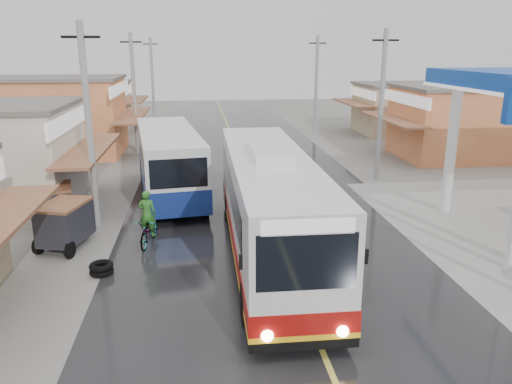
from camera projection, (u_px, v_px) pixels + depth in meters
ground at (315, 334)px, 12.69m from camera, size 120.00×120.00×0.00m
road at (251, 182)px, 27.01m from camera, size 12.00×90.00×0.02m
centre_line at (251, 182)px, 27.00m from camera, size 0.15×90.00×0.01m
shopfronts_left at (19, 176)px, 28.42m from camera, size 11.00×44.00×5.20m
utility_poles_left at (122, 182)px, 27.18m from camera, size 1.60×50.00×8.00m
utility_poles_right at (376, 179)px, 27.79m from camera, size 1.60×36.00×8.00m
coach_bus at (269, 205)px, 16.92m from camera, size 2.93×12.45×3.88m
second_bus at (169, 161)px, 24.17m from camera, size 3.88×9.97×3.22m
cyclist at (149, 227)px, 18.29m from camera, size 1.04×2.07×2.13m
tricycle_near at (65, 222)px, 17.94m from camera, size 1.94×2.50×1.70m
tricycle_far at (56, 203)px, 20.39m from camera, size 1.86×2.21×1.62m
tyre_stack at (101, 269)px, 15.99m from camera, size 0.77×0.77×0.39m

